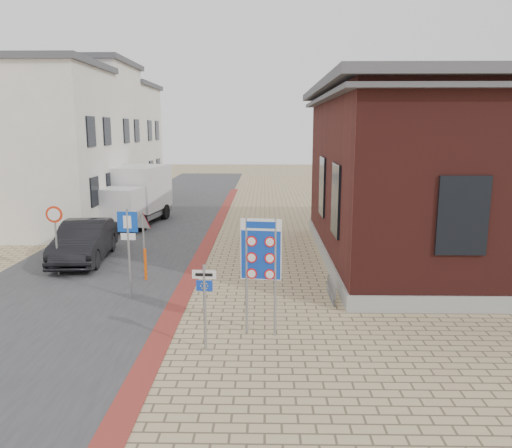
% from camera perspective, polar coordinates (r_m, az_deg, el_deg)
% --- Properties ---
extents(ground, '(120.00, 120.00, 0.00)m').
position_cam_1_polar(ground, '(13.55, -1.59, -11.45)').
color(ground, tan).
rests_on(ground, ground).
extents(road_strip, '(7.00, 60.00, 0.02)m').
position_cam_1_polar(road_strip, '(28.65, -11.28, 0.34)').
color(road_strip, '#38383A').
rests_on(road_strip, ground).
extents(curb_strip, '(0.60, 40.00, 0.02)m').
position_cam_1_polar(curb_strip, '(23.24, -5.41, -1.93)').
color(curb_strip, maroon).
rests_on(curb_strip, ground).
extents(brick_building, '(13.00, 13.00, 6.80)m').
position_cam_1_polar(brick_building, '(21.31, 24.35, 5.45)').
color(brick_building, gray).
rests_on(brick_building, ground).
extents(townhouse_near, '(7.40, 6.40, 8.30)m').
position_cam_1_polar(townhouse_near, '(27.13, -24.51, 7.85)').
color(townhouse_near, silver).
rests_on(townhouse_near, ground).
extents(townhouse_mid, '(7.40, 6.40, 9.10)m').
position_cam_1_polar(townhouse_mid, '(32.65, -20.04, 9.22)').
color(townhouse_mid, silver).
rests_on(townhouse_mid, ground).
extents(townhouse_far, '(7.40, 6.40, 8.30)m').
position_cam_1_polar(townhouse_far, '(38.32, -16.80, 8.96)').
color(townhouse_far, silver).
rests_on(townhouse_far, ground).
extents(bike_rack, '(0.08, 1.80, 0.60)m').
position_cam_1_polar(bike_rack, '(15.64, 8.60, -7.44)').
color(bike_rack, slate).
rests_on(bike_rack, ground).
extents(sedan, '(2.11, 4.92, 1.58)m').
position_cam_1_polar(sedan, '(20.73, -19.02, -1.86)').
color(sedan, black).
rests_on(sedan, ground).
extents(box_truck, '(3.17, 6.18, 3.09)m').
position_cam_1_polar(box_truck, '(27.90, -13.69, 3.26)').
color(box_truck, slate).
rests_on(box_truck, ground).
extents(border_sign, '(1.02, 0.19, 2.99)m').
position_cam_1_polar(border_sign, '(12.30, 0.57, -3.20)').
color(border_sign, gray).
rests_on(border_sign, ground).
extents(essen_sign, '(0.56, 0.08, 2.07)m').
position_cam_1_polar(essen_sign, '(11.74, -5.90, -8.11)').
color(essen_sign, gray).
rests_on(essen_sign, ground).
extents(parking_sign, '(0.62, 0.09, 2.80)m').
position_cam_1_polar(parking_sign, '(15.42, -14.39, -1.50)').
color(parking_sign, gray).
rests_on(parking_sign, ground).
extents(yield_sign, '(0.73, 0.34, 2.14)m').
position_cam_1_polar(yield_sign, '(18.44, -12.78, -0.44)').
color(yield_sign, gray).
rests_on(yield_sign, ground).
extents(speed_sign, '(0.59, 0.07, 2.49)m').
position_cam_1_polar(speed_sign, '(18.86, -21.95, -0.51)').
color(speed_sign, gray).
rests_on(speed_sign, ground).
extents(bollard, '(0.13, 0.13, 1.11)m').
position_cam_1_polar(bollard, '(17.57, -12.53, -4.55)').
color(bollard, '#E8520C').
rests_on(bollard, ground).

